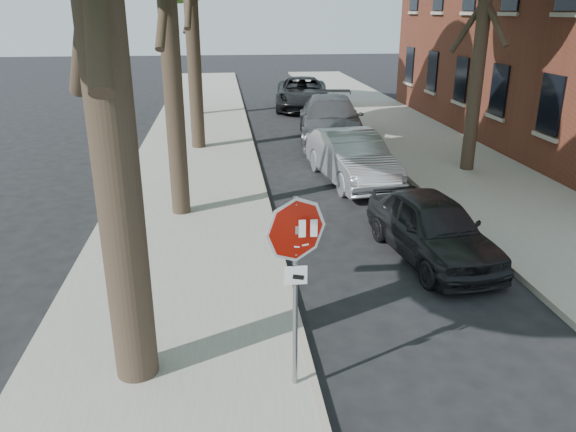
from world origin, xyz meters
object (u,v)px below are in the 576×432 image
Objects in this scene: car_a at (432,227)px; car_d at (302,93)px; car_b at (352,157)px; stop_sign at (296,258)px; car_c at (331,120)px.

car_d is at bearing 82.84° from car_a.
car_b is (-0.42, 5.47, 0.08)m from car_a.
stop_sign is 0.67× the size of car_a.
car_a is (3.30, 3.96, -1.29)m from stop_sign.
car_c is (-0.00, 10.90, 0.18)m from car_a.
car_c reaches higher than car_a.
car_a is 18.59m from car_d.
car_a is 0.69× the size of car_d.
car_c is at bearing -82.83° from car_d.
car_c is 1.02× the size of car_d.
car_d is at bearing 81.70° from stop_sign.
stop_sign is 0.45× the size of car_c.
stop_sign reaches higher than car_d.
car_c is (0.42, 5.42, 0.10)m from car_b.
stop_sign is at bearing -114.09° from car_b.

